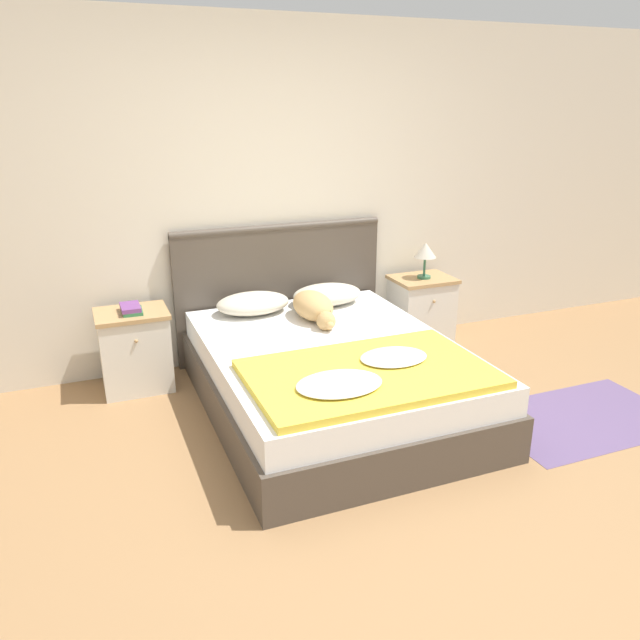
{
  "coord_description": "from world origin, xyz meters",
  "views": [
    {
      "loc": [
        -1.33,
        -2.45,
        1.98
      ],
      "look_at": [
        0.14,
        1.21,
        0.57
      ],
      "focal_mm": 35.0,
      "sensor_mm": 36.0,
      "label": 1
    }
  ],
  "objects_px": {
    "bed": "(332,378)",
    "pillow_left": "(253,303)",
    "pillow_right": "(327,294)",
    "book_stack": "(131,309)",
    "nightstand_right": "(421,311)",
    "dog": "(314,307)",
    "table_lamp": "(425,252)",
    "nightstand_left": "(135,350)"
  },
  "relations": [
    {
      "from": "pillow_left",
      "to": "pillow_right",
      "type": "bearing_deg",
      "value": 0.0
    },
    {
      "from": "nightstand_left",
      "to": "table_lamp",
      "type": "height_order",
      "value": "table_lamp"
    },
    {
      "from": "bed",
      "to": "pillow_left",
      "type": "xyz_separation_m",
      "value": [
        -0.3,
        0.8,
        0.31
      ]
    },
    {
      "from": "dog",
      "to": "book_stack",
      "type": "distance_m",
      "value": 1.27
    },
    {
      "from": "pillow_left",
      "to": "dog",
      "type": "bearing_deg",
      "value": -39.03
    },
    {
      "from": "bed",
      "to": "dog",
      "type": "relative_size",
      "value": 3.25
    },
    {
      "from": "pillow_right",
      "to": "pillow_left",
      "type": "bearing_deg",
      "value": 180.0
    },
    {
      "from": "bed",
      "to": "nightstand_right",
      "type": "xyz_separation_m",
      "value": [
        1.16,
        0.83,
        0.06
      ]
    },
    {
      "from": "book_stack",
      "to": "pillow_left",
      "type": "bearing_deg",
      "value": -0.36
    },
    {
      "from": "pillow_right",
      "to": "table_lamp",
      "type": "height_order",
      "value": "table_lamp"
    },
    {
      "from": "bed",
      "to": "book_stack",
      "type": "relative_size",
      "value": 9.81
    },
    {
      "from": "nightstand_left",
      "to": "dog",
      "type": "relative_size",
      "value": 0.91
    },
    {
      "from": "pillow_right",
      "to": "table_lamp",
      "type": "distance_m",
      "value": 0.9
    },
    {
      "from": "nightstand_left",
      "to": "pillow_right",
      "type": "height_order",
      "value": "pillow_right"
    },
    {
      "from": "bed",
      "to": "nightstand_right",
      "type": "distance_m",
      "value": 1.43
    },
    {
      "from": "bed",
      "to": "pillow_right",
      "type": "xyz_separation_m",
      "value": [
        0.3,
        0.8,
        0.31
      ]
    },
    {
      "from": "bed",
      "to": "table_lamp",
      "type": "relative_size",
      "value": 6.97
    },
    {
      "from": "nightstand_right",
      "to": "table_lamp",
      "type": "distance_m",
      "value": 0.51
    },
    {
      "from": "nightstand_left",
      "to": "pillow_left",
      "type": "xyz_separation_m",
      "value": [
        0.87,
        -0.03,
        0.25
      ]
    },
    {
      "from": "nightstand_right",
      "to": "table_lamp",
      "type": "relative_size",
      "value": 1.96
    },
    {
      "from": "table_lamp",
      "to": "bed",
      "type": "bearing_deg",
      "value": -145.1
    },
    {
      "from": "pillow_left",
      "to": "book_stack",
      "type": "distance_m",
      "value": 0.87
    },
    {
      "from": "nightstand_left",
      "to": "pillow_right",
      "type": "distance_m",
      "value": 1.48
    },
    {
      "from": "pillow_right",
      "to": "bed",
      "type": "bearing_deg",
      "value": -110.48
    },
    {
      "from": "pillow_right",
      "to": "dog",
      "type": "relative_size",
      "value": 0.86
    },
    {
      "from": "nightstand_right",
      "to": "dog",
      "type": "height_order",
      "value": "dog"
    },
    {
      "from": "pillow_left",
      "to": "table_lamp",
      "type": "bearing_deg",
      "value": 0.62
    },
    {
      "from": "bed",
      "to": "nightstand_left",
      "type": "distance_m",
      "value": 1.43
    },
    {
      "from": "pillow_left",
      "to": "bed",
      "type": "bearing_deg",
      "value": -69.52
    },
    {
      "from": "bed",
      "to": "pillow_right",
      "type": "relative_size",
      "value": 3.79
    },
    {
      "from": "dog",
      "to": "table_lamp",
      "type": "relative_size",
      "value": 2.15
    },
    {
      "from": "pillow_right",
      "to": "dog",
      "type": "bearing_deg",
      "value": -127.15
    },
    {
      "from": "pillow_right",
      "to": "dog",
      "type": "xyz_separation_m",
      "value": [
        -0.23,
        -0.3,
        0.02
      ]
    },
    {
      "from": "table_lamp",
      "to": "nightstand_left",
      "type": "bearing_deg",
      "value": 179.62
    },
    {
      "from": "pillow_left",
      "to": "pillow_right",
      "type": "height_order",
      "value": "same"
    },
    {
      "from": "nightstand_left",
      "to": "pillow_left",
      "type": "distance_m",
      "value": 0.9
    },
    {
      "from": "table_lamp",
      "to": "pillow_right",
      "type": "bearing_deg",
      "value": -178.96
    },
    {
      "from": "book_stack",
      "to": "dog",
      "type": "bearing_deg",
      "value": -13.86
    },
    {
      "from": "bed",
      "to": "book_stack",
      "type": "xyz_separation_m",
      "value": [
        -1.16,
        0.8,
        0.38
      ]
    },
    {
      "from": "pillow_right",
      "to": "book_stack",
      "type": "xyz_separation_m",
      "value": [
        -1.46,
        0.01,
        0.06
      ]
    },
    {
      "from": "nightstand_right",
      "to": "book_stack",
      "type": "height_order",
      "value": "book_stack"
    },
    {
      "from": "nightstand_left",
      "to": "table_lamp",
      "type": "bearing_deg",
      "value": -0.38
    }
  ]
}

